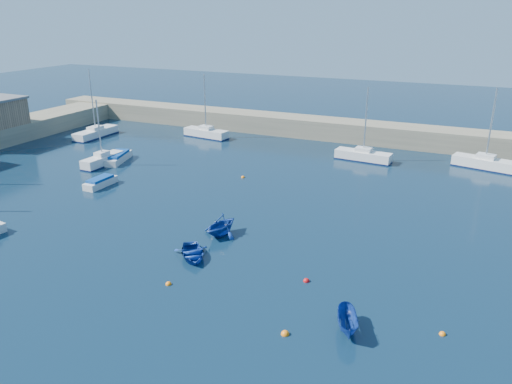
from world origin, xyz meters
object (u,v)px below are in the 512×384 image
at_px(sailboat_7, 485,163).
at_px(dinghy_right, 348,323).
at_px(sailboat_3, 103,160).
at_px(sailboat_4, 96,133).
at_px(dinghy_left, 221,225).
at_px(motorboat_1, 100,182).
at_px(dinghy_center, 192,253).
at_px(sailboat_6, 363,155).
at_px(motorboat_2, 117,157).
at_px(sailboat_5, 206,133).

distance_m(sailboat_7, dinghy_right, 36.92).
bearing_deg(sailboat_3, sailboat_4, 136.14).
bearing_deg(dinghy_left, dinghy_right, -22.40).
relative_size(motorboat_1, dinghy_center, 1.10).
bearing_deg(motorboat_1, dinghy_left, -16.50).
bearing_deg(sailboat_6, motorboat_2, 120.13).
bearing_deg(dinghy_right, motorboat_1, 135.48).
distance_m(sailboat_7, motorboat_1, 42.21).
relative_size(motorboat_2, dinghy_left, 1.61).
bearing_deg(sailboat_4, dinghy_center, -39.26).
xyz_separation_m(sailboat_4, motorboat_1, (14.84, -16.43, -0.17)).
relative_size(sailboat_4, motorboat_1, 2.48).
relative_size(sailboat_3, sailboat_7, 0.83).
distance_m(sailboat_5, motorboat_2, 15.23).
distance_m(sailboat_7, dinghy_center, 37.44).
height_order(motorboat_1, motorboat_2, motorboat_2).
xyz_separation_m(sailboat_4, dinghy_left, (31.61, -21.84, 0.28)).
bearing_deg(sailboat_4, sailboat_5, 23.67).
relative_size(sailboat_5, sailboat_7, 0.96).
height_order(sailboat_4, sailboat_7, sailboat_4).
xyz_separation_m(sailboat_3, sailboat_5, (4.29, 16.66, 0.02)).
bearing_deg(sailboat_6, sailboat_7, -74.39).
bearing_deg(sailboat_3, sailboat_6, 29.81).
bearing_deg(dinghy_left, sailboat_3, 163.81).
xyz_separation_m(sailboat_3, motorboat_2, (0.55, 1.90, -0.14)).
bearing_deg(dinghy_left, sailboat_4, 157.00).
height_order(sailboat_4, dinghy_center, sailboat_4).
xyz_separation_m(sailboat_5, sailboat_7, (36.15, -0.07, 0.02)).
xyz_separation_m(dinghy_center, dinghy_left, (0.08, 4.30, 0.52)).
height_order(sailboat_6, dinghy_right, sailboat_6).
distance_m(sailboat_5, dinghy_left, 32.90).
xyz_separation_m(sailboat_6, dinghy_right, (6.80, -33.93, -0.06)).
bearing_deg(sailboat_7, dinghy_right, -176.75).
xyz_separation_m(sailboat_7, dinghy_right, (-6.50, -36.35, -0.10)).
distance_m(sailboat_4, motorboat_1, 22.14).
distance_m(sailboat_4, sailboat_6, 37.40).
distance_m(dinghy_center, dinghy_right, 13.15).
height_order(motorboat_1, dinghy_right, dinghy_right).
xyz_separation_m(sailboat_6, motorboat_2, (-26.59, -12.28, -0.14)).
height_order(sailboat_5, motorboat_2, sailboat_5).
distance_m(sailboat_3, sailboat_7, 43.72).
relative_size(sailboat_3, dinghy_right, 2.54).
bearing_deg(sailboat_4, motorboat_2, -38.49).
bearing_deg(dinghy_right, sailboat_4, 126.31).
bearing_deg(sailboat_7, sailboat_3, 125.70).
bearing_deg(dinghy_right, sailboat_7, 60.64).
xyz_separation_m(sailboat_4, sailboat_7, (50.53, 6.12, 0.07)).
bearing_deg(dinghy_left, sailboat_6, 89.26).
height_order(sailboat_6, sailboat_7, sailboat_7).
bearing_deg(sailboat_7, sailboat_4, 110.30).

